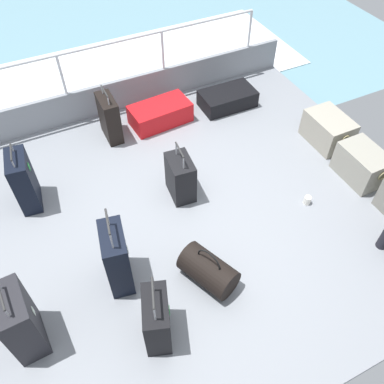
{
  "coord_description": "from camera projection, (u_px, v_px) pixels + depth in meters",
  "views": [
    {
      "loc": [
        2.59,
        -1.2,
        3.53
      ],
      "look_at": [
        -0.05,
        0.1,
        0.25
      ],
      "focal_mm": 37.83,
      "sensor_mm": 36.0,
      "label": 1
    }
  ],
  "objects": [
    {
      "name": "duffel_bag",
      "position": [
        208.0,
        270.0,
        3.86
      ],
      "size": [
        0.63,
        0.5,
        0.46
      ],
      "color": "black",
      "rests_on": "ground_plane"
    },
    {
      "name": "railing_port",
      "position": [
        114.0,
        59.0,
        5.25
      ],
      "size": [
        0.04,
        4.2,
        1.02
      ],
      "color": "silver",
      "rests_on": "ground_plane"
    },
    {
      "name": "cargo_crate_0",
      "position": [
        328.0,
        130.0,
        5.21
      ],
      "size": [
        0.64,
        0.42,
        0.38
      ],
      "color": "#9E9989",
      "rests_on": "ground_plane"
    },
    {
      "name": "suitcase_6",
      "position": [
        160.0,
        114.0,
        5.52
      ],
      "size": [
        0.49,
        0.84,
        0.28
      ],
      "color": "red",
      "rests_on": "ground_plane"
    },
    {
      "name": "suitcase_0",
      "position": [
        157.0,
        319.0,
        3.41
      ],
      "size": [
        0.46,
        0.34,
        0.74
      ],
      "color": "black",
      "rests_on": "ground_plane"
    },
    {
      "name": "sea_wake",
      "position": [
        96.0,
        79.0,
        6.94
      ],
      "size": [
        12.0,
        12.0,
        0.01
      ],
      "color": "#6B99A8",
      "rests_on": "ground_plane"
    },
    {
      "name": "suitcase_3",
      "position": [
        20.0,
        321.0,
        3.33
      ],
      "size": [
        0.46,
        0.28,
        0.81
      ],
      "color": "black",
      "rests_on": "ground_plane"
    },
    {
      "name": "suitcase_1",
      "position": [
        227.0,
        99.0,
        5.79
      ],
      "size": [
        0.46,
        0.78,
        0.23
      ],
      "color": "black",
      "rests_on": "ground_plane"
    },
    {
      "name": "gunwale_port",
      "position": [
        119.0,
        95.0,
        5.67
      ],
      "size": [
        0.06,
        5.2,
        0.45
      ],
      "primitive_type": "cube",
      "color": "gray",
      "rests_on": "ground_plane"
    },
    {
      "name": "suitcase_2",
      "position": [
        110.0,
        118.0,
        5.2
      ],
      "size": [
        0.43,
        0.2,
        0.71
      ],
      "color": "black",
      "rests_on": "ground_plane"
    },
    {
      "name": "suitcase_5",
      "position": [
        117.0,
        258.0,
        3.72
      ],
      "size": [
        0.46,
        0.29,
        0.91
      ],
      "color": "black",
      "rests_on": "ground_plane"
    },
    {
      "name": "ground_plane",
      "position": [
        186.0,
        215.0,
        4.56
      ],
      "size": [
        4.4,
        5.2,
        0.06
      ],
      "primitive_type": "cube",
      "color": "gray"
    },
    {
      "name": "suitcase_4",
      "position": [
        180.0,
        178.0,
        4.54
      ],
      "size": [
        0.41,
        0.29,
        0.69
      ],
      "color": "black",
      "rests_on": "ground_plane"
    },
    {
      "name": "paper_cup",
      "position": [
        307.0,
        200.0,
        4.6
      ],
      "size": [
        0.08,
        0.08,
        0.1
      ],
      "primitive_type": "cylinder",
      "color": "white",
      "rests_on": "ground_plane"
    },
    {
      "name": "suitcase_7",
      "position": [
        24.0,
        181.0,
        4.4
      ],
      "size": [
        0.45,
        0.25,
        0.78
      ],
      "color": "black",
      "rests_on": "ground_plane"
    },
    {
      "name": "cargo_crate_1",
      "position": [
        362.0,
        164.0,
        4.77
      ],
      "size": [
        0.62,
        0.39,
        0.4
      ],
      "color": "gray",
      "rests_on": "ground_plane"
    }
  ]
}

